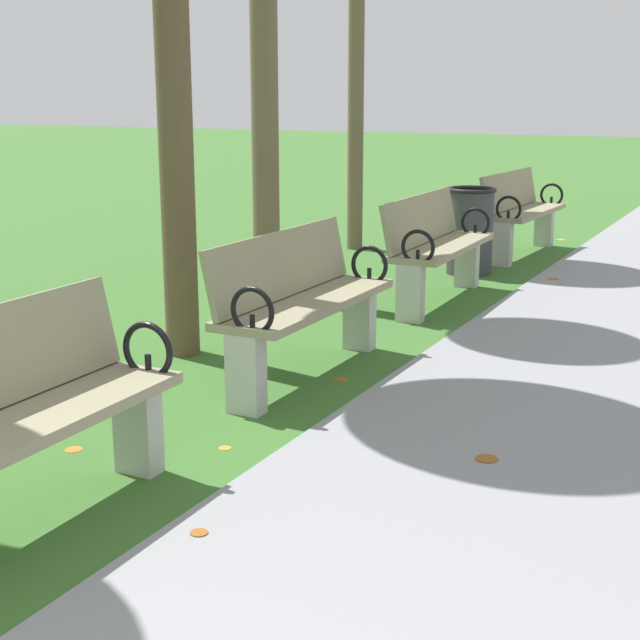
% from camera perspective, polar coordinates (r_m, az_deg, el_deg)
% --- Properties ---
extents(park_bench_2, '(0.50, 1.61, 0.90)m').
position_cam_1_polar(park_bench_2, '(3.78, -18.82, -5.93)').
color(park_bench_2, gray).
rests_on(park_bench_2, ground).
extents(park_bench_3, '(0.47, 1.60, 0.90)m').
position_cam_1_polar(park_bench_3, '(5.64, -1.16, 1.22)').
color(park_bench_3, gray).
rests_on(park_bench_3, ground).
extents(park_bench_4, '(0.51, 1.61, 0.90)m').
position_cam_1_polar(park_bench_4, '(7.77, 7.19, 4.61)').
color(park_bench_4, gray).
rests_on(park_bench_4, ground).
extents(park_bench_5, '(0.54, 1.62, 0.90)m').
position_cam_1_polar(park_bench_5, '(10.27, 12.33, 6.63)').
color(park_bench_5, gray).
rests_on(park_bench_5, ground).
extents(trash_bin, '(0.48, 0.48, 0.84)m').
position_cam_1_polar(trash_bin, '(9.10, 9.28, 5.49)').
color(trash_bin, '#38383D').
rests_on(trash_bin, ground).
extents(scattered_leaves, '(5.05, 13.28, 0.02)m').
position_cam_1_polar(scattered_leaves, '(5.56, 5.04, -4.06)').
color(scattered_leaves, gold).
rests_on(scattered_leaves, ground).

